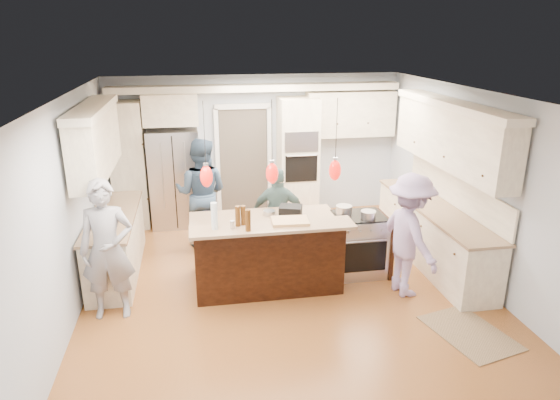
# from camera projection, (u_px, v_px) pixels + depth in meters

# --- Properties ---
(ground_plane) EXTENTS (6.00, 6.00, 0.00)m
(ground_plane) POSITION_uv_depth(u_px,v_px,m) (284.00, 283.00, 7.22)
(ground_plane) COLOR #AA5F2E
(ground_plane) RESTS_ON ground
(room_shell) EXTENTS (5.54, 6.04, 2.72)m
(room_shell) POSITION_uv_depth(u_px,v_px,m) (285.00, 161.00, 6.63)
(room_shell) COLOR #B2BCC6
(room_shell) RESTS_ON ground
(refrigerator) EXTENTS (0.90, 0.70, 1.80)m
(refrigerator) POSITION_uv_depth(u_px,v_px,m) (175.00, 178.00, 9.13)
(refrigerator) COLOR #B7B7BC
(refrigerator) RESTS_ON ground
(oven_column) EXTENTS (0.72, 0.69, 2.30)m
(oven_column) POSITION_uv_depth(u_px,v_px,m) (298.00, 159.00, 9.45)
(oven_column) COLOR #FEF2CE
(oven_column) RESTS_ON ground
(back_upper_cabinets) EXTENTS (5.30, 0.61, 2.54)m
(back_upper_cabinets) POSITION_uv_depth(u_px,v_px,m) (217.00, 134.00, 9.13)
(back_upper_cabinets) COLOR #FEF2CE
(back_upper_cabinets) RESTS_ON ground
(right_counter_run) EXTENTS (0.64, 3.10, 2.51)m
(right_counter_run) POSITION_uv_depth(u_px,v_px,m) (439.00, 198.00, 7.56)
(right_counter_run) COLOR #FEF2CE
(right_counter_run) RESTS_ON ground
(left_cabinets) EXTENTS (0.64, 2.30, 2.51)m
(left_cabinets) POSITION_uv_depth(u_px,v_px,m) (109.00, 206.00, 7.22)
(left_cabinets) COLOR #FEF2CE
(left_cabinets) RESTS_ON ground
(kitchen_island) EXTENTS (2.10, 1.46, 1.12)m
(kitchen_island) POSITION_uv_depth(u_px,v_px,m) (266.00, 251.00, 7.09)
(kitchen_island) COLOR black
(kitchen_island) RESTS_ON ground
(island_range) EXTENTS (0.82, 0.71, 0.92)m
(island_range) POSITION_uv_depth(u_px,v_px,m) (359.00, 244.00, 7.40)
(island_range) COLOR #B7B7BC
(island_range) RESTS_ON ground
(pendant_lights) EXTENTS (1.75, 0.15, 1.03)m
(pendant_lights) POSITION_uv_depth(u_px,v_px,m) (272.00, 173.00, 6.12)
(pendant_lights) COLOR black
(pendant_lights) RESTS_ON ground
(person_bar_end) EXTENTS (0.66, 0.44, 1.80)m
(person_bar_end) POSITION_uv_depth(u_px,v_px,m) (107.00, 250.00, 6.13)
(person_bar_end) COLOR gray
(person_bar_end) RESTS_ON ground
(person_far_left) EXTENTS (1.06, 0.93, 1.83)m
(person_far_left) POSITION_uv_depth(u_px,v_px,m) (201.00, 193.00, 8.23)
(person_far_left) COLOR #30455E
(person_far_left) RESTS_ON ground
(person_far_right) EXTENTS (0.93, 0.55, 1.48)m
(person_far_right) POSITION_uv_depth(u_px,v_px,m) (279.00, 214.00, 7.78)
(person_far_right) COLOR #44605D
(person_far_right) RESTS_ON ground
(person_range_side) EXTENTS (0.82, 1.20, 1.71)m
(person_range_side) POSITION_uv_depth(u_px,v_px,m) (410.00, 235.00, 6.69)
(person_range_side) COLOR #A48CBC
(person_range_side) RESTS_ON ground
(floor_rug) EXTENTS (0.97, 1.22, 0.01)m
(floor_rug) POSITION_uv_depth(u_px,v_px,m) (470.00, 333.00, 6.01)
(floor_rug) COLOR #92714F
(floor_rug) RESTS_ON ground
(water_bottle) EXTENTS (0.09, 0.09, 0.34)m
(water_bottle) POSITION_uv_depth(u_px,v_px,m) (214.00, 216.00, 6.15)
(water_bottle) COLOR silver
(water_bottle) RESTS_ON kitchen_island
(beer_bottle_a) EXTENTS (0.09, 0.09, 0.27)m
(beer_bottle_a) POSITION_uv_depth(u_px,v_px,m) (238.00, 216.00, 6.26)
(beer_bottle_a) COLOR #46270C
(beer_bottle_a) RESTS_ON kitchen_island
(beer_bottle_b) EXTENTS (0.08, 0.08, 0.28)m
(beer_bottle_b) POSITION_uv_depth(u_px,v_px,m) (248.00, 221.00, 6.10)
(beer_bottle_b) COLOR #46270C
(beer_bottle_b) RESTS_ON kitchen_island
(beer_bottle_c) EXTENTS (0.07, 0.07, 0.26)m
(beer_bottle_c) POSITION_uv_depth(u_px,v_px,m) (243.00, 215.00, 6.30)
(beer_bottle_c) COLOR #46270C
(beer_bottle_c) RESTS_ON kitchen_island
(drink_can) EXTENTS (0.07, 0.07, 0.10)m
(drink_can) POSITION_uv_depth(u_px,v_px,m) (232.00, 225.00, 6.20)
(drink_can) COLOR #B7B7BC
(drink_can) RESTS_ON kitchen_island
(cutting_board) EXTENTS (0.49, 0.37, 0.04)m
(cutting_board) POSITION_uv_depth(u_px,v_px,m) (290.00, 221.00, 6.41)
(cutting_board) COLOR tan
(cutting_board) RESTS_ON kitchen_island
(pot_large) EXTENTS (0.23, 0.23, 0.14)m
(pot_large) POSITION_uv_depth(u_px,v_px,m) (344.00, 210.00, 7.24)
(pot_large) COLOR #B7B7BC
(pot_large) RESTS_ON island_range
(pot_small) EXTENTS (0.22, 0.22, 0.11)m
(pot_small) POSITION_uv_depth(u_px,v_px,m) (368.00, 215.00, 7.11)
(pot_small) COLOR #B7B7BC
(pot_small) RESTS_ON island_range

